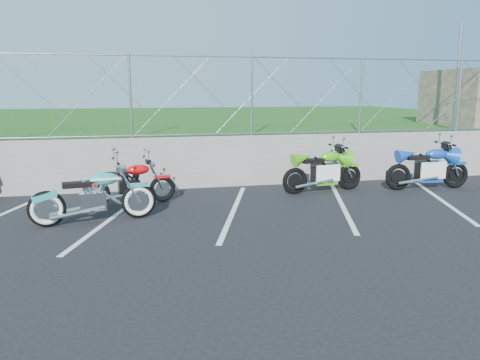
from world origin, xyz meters
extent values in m
plane|color=black|center=(0.00, 0.00, 0.00)|extent=(90.00, 90.00, 0.00)
cube|color=slate|center=(0.00, 3.50, 0.65)|extent=(30.00, 0.22, 1.30)
cube|color=#194612|center=(0.00, 13.50, 0.65)|extent=(30.00, 20.00, 1.30)
cylinder|color=gray|center=(0.00, 3.50, 3.25)|extent=(28.00, 0.03, 0.03)
cylinder|color=gray|center=(0.00, 3.50, 1.35)|extent=(28.00, 0.03, 0.03)
cylinder|color=gray|center=(7.20, 3.90, 2.80)|extent=(0.08, 0.08, 3.00)
cube|color=silver|center=(-2.40, 1.00, 0.00)|extent=(1.49, 4.31, 0.01)
cube|color=silver|center=(0.00, 1.00, 0.00)|extent=(1.49, 4.31, 0.01)
cube|color=silver|center=(2.40, 1.00, 0.00)|extent=(1.49, 4.31, 0.01)
cube|color=silver|center=(4.80, 1.00, 0.00)|extent=(1.49, 4.31, 0.01)
torus|color=black|center=(-3.53, 0.56, 0.34)|extent=(0.68, 0.22, 0.67)
torus|color=black|center=(-1.91, 0.83, 0.34)|extent=(0.68, 0.22, 0.67)
cube|color=silver|center=(-2.74, 0.69, 0.41)|extent=(0.51, 0.36, 0.35)
ellipsoid|color=teal|center=(-2.52, 0.73, 0.81)|extent=(0.57, 0.33, 0.24)
cube|color=black|center=(-3.00, 0.65, 0.74)|extent=(0.54, 0.32, 0.09)
cube|color=teal|center=(-1.91, 0.83, 0.65)|extent=(0.41, 0.21, 0.06)
cylinder|color=silver|center=(-2.30, 0.77, 1.14)|extent=(0.15, 0.73, 0.03)
torus|color=black|center=(-2.78, 1.85, 0.29)|extent=(0.59, 0.20, 0.58)
torus|color=black|center=(-1.39, 2.09, 0.29)|extent=(0.59, 0.20, 0.58)
cube|color=black|center=(-2.10, 1.97, 0.38)|extent=(0.47, 0.33, 0.32)
ellipsoid|color=red|center=(-1.90, 2.01, 0.75)|extent=(0.53, 0.31, 0.22)
cube|color=black|center=(-2.34, 1.93, 0.69)|extent=(0.50, 0.30, 0.08)
cube|color=red|center=(-1.39, 2.09, 0.56)|extent=(0.38, 0.20, 0.06)
cylinder|color=silver|center=(-1.70, 2.04, 0.98)|extent=(0.14, 0.67, 0.03)
torus|color=black|center=(1.73, 2.18, 0.32)|extent=(0.65, 0.20, 0.64)
torus|color=black|center=(3.23, 2.39, 0.32)|extent=(0.65, 0.20, 0.64)
cube|color=black|center=(2.46, 2.28, 0.43)|extent=(0.53, 0.36, 0.36)
ellipsoid|color=#4CAF15|center=(2.69, 2.31, 0.85)|extent=(0.59, 0.33, 0.25)
cube|color=black|center=(2.19, 2.25, 0.78)|extent=(0.56, 0.32, 0.10)
cube|color=#4CAF15|center=(3.23, 2.39, 0.62)|extent=(0.42, 0.21, 0.06)
cylinder|color=silver|center=(2.88, 2.34, 1.10)|extent=(0.13, 0.76, 0.03)
torus|color=black|center=(4.37, 2.05, 0.33)|extent=(0.67, 0.16, 0.66)
torus|color=black|center=(5.93, 1.97, 0.33)|extent=(0.67, 0.16, 0.66)
cube|color=black|center=(5.13, 2.01, 0.44)|extent=(0.52, 0.34, 0.37)
ellipsoid|color=#123FA9|center=(5.37, 2.00, 0.88)|extent=(0.59, 0.30, 0.26)
cube|color=black|center=(4.84, 2.02, 0.80)|extent=(0.56, 0.29, 0.10)
cube|color=#123FA9|center=(5.93, 1.97, 0.64)|extent=(0.43, 0.19, 0.07)
cylinder|color=silver|center=(5.56, 1.99, 1.14)|extent=(0.07, 0.79, 0.03)
camera|label=1|loc=(-1.92, -8.16, 2.43)|focal=35.00mm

